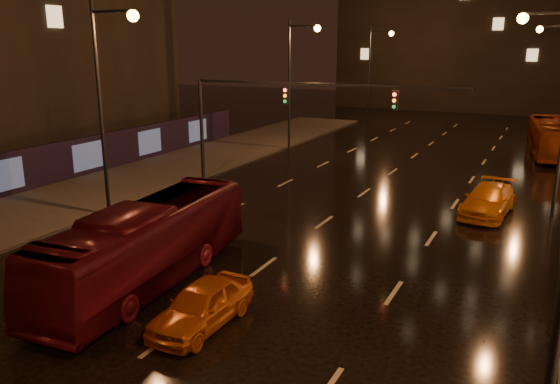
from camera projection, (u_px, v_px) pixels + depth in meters
name	position (u px, v px, depth m)	size (l,w,h in m)	color
ground	(352.00, 201.00, 29.21)	(140.00, 140.00, 0.00)	black
sidewalk_left	(96.00, 192.00, 30.76)	(7.00, 70.00, 0.15)	#38332D
hoarding_left	(2.00, 176.00, 29.47)	(0.30, 46.00, 2.50)	black
traffic_signal	(269.00, 108.00, 30.18)	(15.31, 0.32, 6.20)	black
streetlight_right	(530.00, 159.00, 8.14)	(2.64, 0.50, 10.00)	black
bus_red	(148.00, 244.00, 18.92)	(2.39, 10.23, 2.85)	#510B15
bus_curb	(550.00, 138.00, 40.98)	(2.29, 9.81, 2.73)	maroon
taxi_near	(202.00, 305.00, 16.10)	(1.58, 3.93, 1.34)	#CD5A13
taxi_far	(488.00, 200.00, 26.82)	(2.02, 4.96, 1.44)	orange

